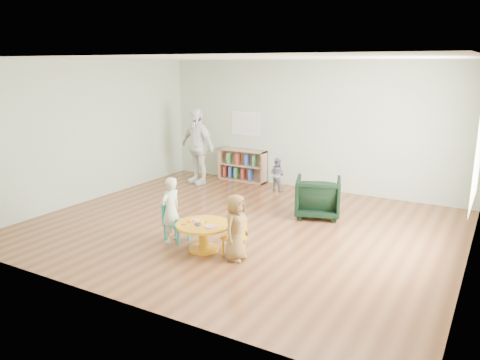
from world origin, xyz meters
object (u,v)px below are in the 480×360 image
at_px(activity_table, 203,232).
at_px(bookshelf, 242,165).
at_px(adult_caretaker, 197,146).
at_px(kid_chair_left, 174,221).
at_px(kid_chair_right, 236,237).
at_px(toddler, 277,174).
at_px(child_right, 236,227).
at_px(child_left, 171,210).
at_px(armchair, 318,197).

bearing_deg(activity_table, bookshelf, 112.05).
relative_size(bookshelf, adult_caretaker, 0.69).
relative_size(kid_chair_left, adult_caretaker, 0.35).
xyz_separation_m(kid_chair_right, toddler, (-1.05, 3.57, 0.09)).
bearing_deg(toddler, kid_chair_right, 115.89).
relative_size(activity_table, child_right, 0.86).
xyz_separation_m(activity_table, child_left, (-0.63, 0.03, 0.23)).
xyz_separation_m(bookshelf, armchair, (2.55, -1.69, -0.00)).
relative_size(activity_table, toddler, 1.13).
height_order(kid_chair_left, adult_caretaker, adult_caretaker).
bearing_deg(child_left, child_right, 92.98).
height_order(kid_chair_right, child_left, child_left).
distance_m(child_right, toddler, 3.85).
height_order(activity_table, kid_chair_left, kid_chair_left).
bearing_deg(child_left, bookshelf, -158.68).
distance_m(bookshelf, child_left, 4.16).
relative_size(armchair, adult_caretaker, 0.46).
bearing_deg(child_left, toddler, -174.61).
xyz_separation_m(kid_chair_left, child_left, (-0.01, -0.06, 0.19)).
xyz_separation_m(kid_chair_left, bookshelf, (-1.03, 3.97, 0.04)).
bearing_deg(activity_table, child_left, 177.63).
distance_m(kid_chair_left, kid_chair_right, 1.14).
distance_m(activity_table, bookshelf, 4.38).
distance_m(activity_table, toddler, 3.66).
relative_size(kid_chair_right, adult_caretaker, 0.30).
height_order(child_right, toddler, child_right).
relative_size(kid_chair_right, toddler, 0.71).
relative_size(bookshelf, armchair, 1.49).
height_order(kid_chair_right, toddler, toddler).
xyz_separation_m(bookshelf, toddler, (1.13, -0.43, 0.00)).
bearing_deg(armchair, bookshelf, -52.39).
bearing_deg(kid_chair_left, bookshelf, -164.64).
distance_m(bookshelf, child_right, 4.69).
height_order(bookshelf, child_left, child_left).
bearing_deg(child_right, bookshelf, 28.65).
xyz_separation_m(child_right, adult_caretaker, (-3.01, 3.37, 0.39)).
xyz_separation_m(activity_table, child_right, (0.60, -0.06, 0.19)).
distance_m(kid_chair_left, adult_caretaker, 3.73).
xyz_separation_m(bookshelf, child_right, (2.24, -4.12, 0.11)).
height_order(bookshelf, armchair, bookshelf).
distance_m(bookshelf, toddler, 1.21).
bearing_deg(child_left, armchair, 153.97).
bearing_deg(kid_chair_right, armchair, 0.25).
bearing_deg(kid_chair_right, toddler, 25.73).
bearing_deg(kid_chair_left, activity_table, 82.64).
height_order(bookshelf, child_right, child_right).
relative_size(activity_table, kid_chair_left, 1.36).
height_order(child_right, adult_caretaker, adult_caretaker).
bearing_deg(child_left, adult_caretaker, -144.27).
distance_m(activity_table, child_right, 0.63).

